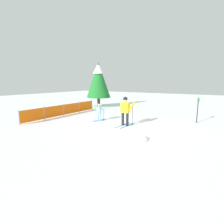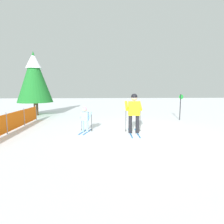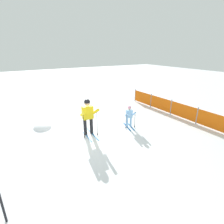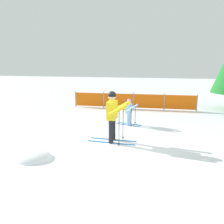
# 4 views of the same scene
# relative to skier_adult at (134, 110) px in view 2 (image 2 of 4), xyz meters

# --- Properties ---
(ground_plane) EXTENTS (60.00, 60.00, 0.00)m
(ground_plane) POSITION_rel_skier_adult_xyz_m (0.22, -0.27, -1.02)
(ground_plane) COLOR white
(skier_adult) EXTENTS (1.61, 0.73, 1.70)m
(skier_adult) POSITION_rel_skier_adult_xyz_m (0.00, 0.00, 0.00)
(skier_adult) COLOR #1966B2
(skier_adult) RESTS_ON ground_plane
(skier_child) EXTENTS (1.07, 0.56, 1.11)m
(skier_child) POSITION_rel_skier_adult_xyz_m (0.28, 2.10, -0.37)
(skier_child) COLOR #1966B2
(skier_child) RESTS_ON ground_plane
(safety_fence) EXTENTS (6.88, 0.16, 0.92)m
(safety_fence) POSITION_rel_skier_adult_xyz_m (0.10, 5.34, -0.56)
(safety_fence) COLOR gray
(safety_fence) RESTS_ON ground_plane
(conifer_far) EXTENTS (2.42, 2.42, 4.50)m
(conifer_far) POSITION_rel_skier_adult_xyz_m (5.50, 6.12, 1.77)
(conifer_far) COLOR #4C3823
(conifer_far) RESTS_ON ground_plane
(trail_marker) EXTENTS (0.25, 0.16, 1.58)m
(trail_marker) POSITION_rel_skier_adult_xyz_m (3.05, -3.41, -0.05)
(trail_marker) COLOR black
(trail_marker) RESTS_ON ground_plane
(snow_mound) EXTENTS (1.03, 0.88, 0.41)m
(snow_mound) POSITION_rel_skier_adult_xyz_m (-1.91, -1.71, -1.02)
(snow_mound) COLOR white
(snow_mound) RESTS_ON ground_plane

